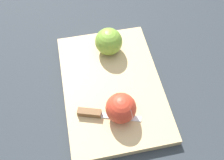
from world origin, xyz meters
The scene contains 5 objects.
ground_plane centered at (0.00, 0.00, 0.00)m, with size 4.00×4.00×0.00m, color #282D33.
cutting_board centered at (0.00, 0.00, 0.01)m, with size 0.42×0.29×0.02m.
apple_half_left centered at (-0.12, 0.02, 0.07)m, with size 0.08×0.08×0.08m.
apple_half_right centered at (0.10, 0.00, 0.06)m, with size 0.08×0.08×0.08m.
knife centered at (0.09, -0.07, 0.03)m, with size 0.07×0.17×0.02m.
Camera 1 is at (0.40, -0.09, 0.66)m, focal length 42.00 mm.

